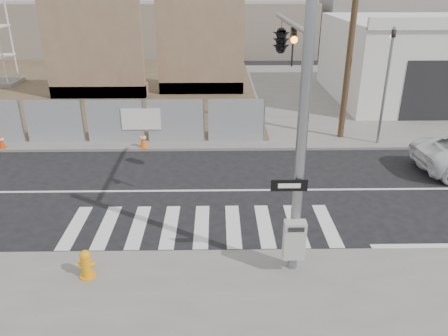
{
  "coord_description": "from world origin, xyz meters",
  "views": [
    {
      "loc": [
        0.51,
        -14.43,
        7.26
      ],
      "look_at": [
        0.73,
        -1.11,
        1.4
      ],
      "focal_mm": 35.0,
      "sensor_mm": 36.0,
      "label": 1
    }
  ],
  "objects_px": {
    "signal_pole": "(287,72)",
    "traffic_cone_d": "(143,140)",
    "auto_shop": "(433,59)",
    "traffic_cone_b": "(1,141)",
    "fire_hydrant": "(86,264)",
    "traffic_cone_c": "(77,133)"
  },
  "relations": [
    {
      "from": "fire_hydrant",
      "to": "traffic_cone_c",
      "type": "height_order",
      "value": "fire_hydrant"
    },
    {
      "from": "auto_shop",
      "to": "traffic_cone_b",
      "type": "bearing_deg",
      "value": -159.45
    },
    {
      "from": "traffic_cone_b",
      "to": "traffic_cone_d",
      "type": "bearing_deg",
      "value": -0.24
    },
    {
      "from": "traffic_cone_d",
      "to": "fire_hydrant",
      "type": "bearing_deg",
      "value": -90.18
    },
    {
      "from": "auto_shop",
      "to": "traffic_cone_b",
      "type": "xyz_separation_m",
      "value": [
        -23.25,
        -8.72,
        -2.11
      ]
    },
    {
      "from": "traffic_cone_b",
      "to": "traffic_cone_d",
      "type": "xyz_separation_m",
      "value": [
        6.41,
        -0.03,
        0.04
      ]
    },
    {
      "from": "signal_pole",
      "to": "fire_hydrant",
      "type": "height_order",
      "value": "signal_pole"
    },
    {
      "from": "traffic_cone_d",
      "to": "signal_pole",
      "type": "bearing_deg",
      "value": -49.59
    },
    {
      "from": "fire_hydrant",
      "to": "traffic_cone_c",
      "type": "xyz_separation_m",
      "value": [
        -3.26,
        10.42,
        -0.06
      ]
    },
    {
      "from": "signal_pole",
      "to": "traffic_cone_b",
      "type": "height_order",
      "value": "signal_pole"
    },
    {
      "from": "traffic_cone_b",
      "to": "signal_pole",
      "type": "bearing_deg",
      "value": -28.17
    },
    {
      "from": "signal_pole",
      "to": "traffic_cone_d",
      "type": "distance_m",
      "value": 9.29
    },
    {
      "from": "traffic_cone_c",
      "to": "traffic_cone_d",
      "type": "xyz_separation_m",
      "value": [
        3.28,
        -1.06,
        0.02
      ]
    },
    {
      "from": "fire_hydrant",
      "to": "traffic_cone_b",
      "type": "xyz_separation_m",
      "value": [
        -6.38,
        9.38,
        -0.08
      ]
    },
    {
      "from": "signal_pole",
      "to": "traffic_cone_b",
      "type": "bearing_deg",
      "value": 151.83
    },
    {
      "from": "signal_pole",
      "to": "fire_hydrant",
      "type": "distance_m",
      "value": 7.52
    },
    {
      "from": "traffic_cone_d",
      "to": "traffic_cone_b",
      "type": "bearing_deg",
      "value": 179.76
    },
    {
      "from": "fire_hydrant",
      "to": "traffic_cone_c",
      "type": "distance_m",
      "value": 10.91
    },
    {
      "from": "traffic_cone_b",
      "to": "traffic_cone_c",
      "type": "xyz_separation_m",
      "value": [
        3.13,
        1.04,
        0.02
      ]
    },
    {
      "from": "signal_pole",
      "to": "traffic_cone_d",
      "type": "relative_size",
      "value": 9.77
    },
    {
      "from": "fire_hydrant",
      "to": "traffic_cone_b",
      "type": "relative_size",
      "value": 1.24
    },
    {
      "from": "signal_pole",
      "to": "traffic_cone_b",
      "type": "xyz_separation_m",
      "value": [
        -11.75,
        6.29,
        -4.35
      ]
    }
  ]
}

